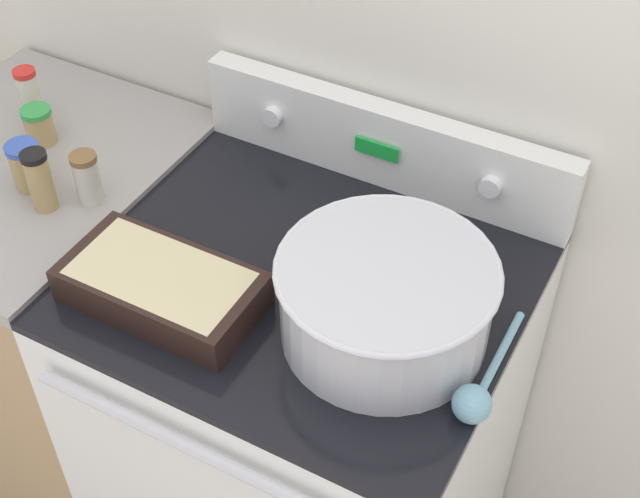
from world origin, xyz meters
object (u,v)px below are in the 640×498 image
(spice_jar_black_cap, at_px, (40,180))
(spice_jar_green_cap, at_px, (39,125))
(mixing_bowl, at_px, (386,297))
(casserole_dish, at_px, (162,285))
(spice_jar_brown_cap, at_px, (87,178))
(ladle, at_px, (476,397))
(spice_jar_blue_cap, at_px, (26,165))
(spice_jar_red_cap, at_px, (30,96))

(spice_jar_black_cap, relative_size, spice_jar_green_cap, 1.57)
(mixing_bowl, xyz_separation_m, spice_jar_black_cap, (-0.70, -0.03, -0.01))
(casserole_dish, bearing_deg, spice_jar_brown_cap, 152.16)
(casserole_dish, relative_size, spice_jar_green_cap, 4.23)
(ladle, distance_m, spice_jar_blue_cap, 0.96)
(ladle, xyz_separation_m, spice_jar_black_cap, (-0.88, 0.04, 0.05))
(casserole_dish, height_order, spice_jar_blue_cap, spice_jar_blue_cap)
(spice_jar_green_cap, distance_m, spice_jar_red_cap, 0.08)
(ladle, relative_size, spice_jar_brown_cap, 2.47)
(ladle, relative_size, spice_jar_red_cap, 2.09)
(spice_jar_black_cap, bearing_deg, mixing_bowl, 2.27)
(casserole_dish, relative_size, ladle, 1.29)
(mixing_bowl, height_order, spice_jar_red_cap, mixing_bowl)
(spice_jar_black_cap, relative_size, spice_jar_red_cap, 1.01)
(casserole_dish, height_order, spice_jar_red_cap, spice_jar_red_cap)
(spice_jar_black_cap, height_order, spice_jar_blue_cap, spice_jar_black_cap)
(spice_jar_green_cap, bearing_deg, casserole_dish, -26.75)
(spice_jar_blue_cap, bearing_deg, mixing_bowl, -0.51)
(spice_jar_black_cap, bearing_deg, casserole_dish, -14.43)
(ladle, height_order, spice_jar_brown_cap, spice_jar_brown_cap)
(mixing_bowl, distance_m, spice_jar_green_cap, 0.85)
(mixing_bowl, xyz_separation_m, spice_jar_red_cap, (-0.90, 0.18, -0.01))
(spice_jar_brown_cap, bearing_deg, spice_jar_blue_cap, -170.22)
(mixing_bowl, xyz_separation_m, casserole_dish, (-0.36, -0.11, -0.05))
(ladle, distance_m, spice_jar_green_cap, 1.05)
(mixing_bowl, distance_m, casserole_dish, 0.38)
(casserole_dish, relative_size, spice_jar_red_cap, 2.70)
(ladle, bearing_deg, casserole_dish, -175.52)
(spice_jar_green_cap, bearing_deg, spice_jar_red_cap, 141.36)
(ladle, bearing_deg, spice_jar_red_cap, 167.22)
(spice_jar_black_cap, bearing_deg, spice_jar_brown_cap, 42.04)
(mixing_bowl, height_order, casserole_dish, mixing_bowl)
(spice_jar_black_cap, distance_m, spice_jar_red_cap, 0.29)
(mixing_bowl, relative_size, spice_jar_brown_cap, 3.39)
(mixing_bowl, height_order, spice_jar_blue_cap, mixing_bowl)
(spice_jar_blue_cap, bearing_deg, casserole_dish, -16.69)
(spice_jar_brown_cap, distance_m, spice_jar_blue_cap, 0.13)
(spice_jar_brown_cap, bearing_deg, spice_jar_red_cap, 151.27)
(ladle, distance_m, spice_jar_brown_cap, 0.83)
(spice_jar_red_cap, bearing_deg, spice_jar_brown_cap, -28.73)
(spice_jar_brown_cap, distance_m, spice_jar_green_cap, 0.23)
(ladle, bearing_deg, spice_jar_blue_cap, 175.38)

